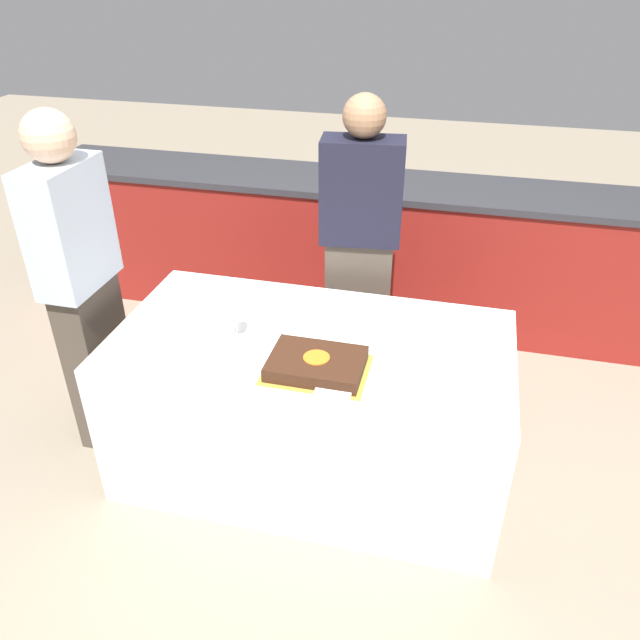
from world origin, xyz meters
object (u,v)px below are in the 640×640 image
(wine_glass, at_px, (235,312))
(person_seated_left, at_px, (82,285))
(cake, at_px, (317,364))
(person_cutting_cake, at_px, (360,253))
(plate_stack, at_px, (210,317))

(wine_glass, relative_size, person_seated_left, 0.11)
(wine_glass, height_order, person_seated_left, person_seated_left)
(cake, relative_size, person_cutting_cake, 0.25)
(cake, xyz_separation_m, wine_glass, (-0.39, 0.16, 0.09))
(plate_stack, bearing_deg, person_cutting_cake, 49.27)
(cake, bearing_deg, wine_glass, 158.26)
(plate_stack, height_order, person_cutting_cake, person_cutting_cake)
(cake, height_order, person_seated_left, person_seated_left)
(plate_stack, relative_size, person_seated_left, 0.14)
(wine_glass, bearing_deg, person_cutting_cake, 61.91)
(person_seated_left, bearing_deg, cake, -100.63)
(person_cutting_cake, bearing_deg, cake, 83.30)
(cake, xyz_separation_m, person_seated_left, (-1.16, 0.22, 0.09))
(cake, relative_size, plate_stack, 1.82)
(plate_stack, xyz_separation_m, person_seated_left, (-0.60, -0.03, 0.10))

